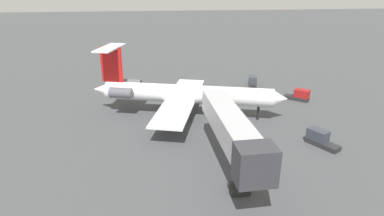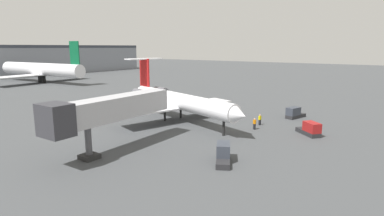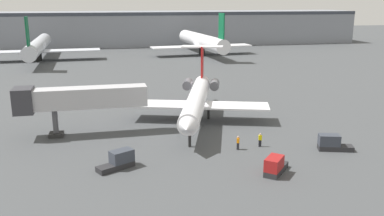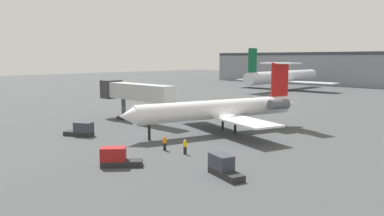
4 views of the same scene
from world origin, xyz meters
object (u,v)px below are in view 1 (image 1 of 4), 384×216
regional_jet (181,93)px  jet_bridge (234,133)px  ground_crew_loader (251,95)px  baggage_tug_trailing (299,95)px  baggage_tug_lead (253,81)px  baggage_tug_spare (320,139)px  ground_crew_marshaller (259,101)px

regional_jet → jet_bridge: regional_jet is taller
ground_crew_loader → baggage_tug_trailing: size_ratio=0.43×
baggage_tug_lead → baggage_tug_spare: bearing=-178.8°
jet_bridge → baggage_tug_lead: size_ratio=3.94×
baggage_tug_lead → ground_crew_marshaller: bearing=167.7°
baggage_tug_trailing → baggage_tug_spare: 16.24m
baggage_tug_trailing → baggage_tug_spare: (-15.57, 4.62, 0.00)m
baggage_tug_trailing → ground_crew_marshaller: bearing=102.0°
baggage_tug_lead → ground_crew_loader: bearing=160.5°
jet_bridge → ground_crew_marshaller: jet_bridge is taller
ground_crew_loader → ground_crew_marshaller: bearing=-171.4°
baggage_tug_spare → baggage_tug_trailing: bearing=-16.5°
regional_jet → jet_bridge: bearing=-168.6°
regional_jet → ground_crew_marshaller: size_ratio=16.62×
regional_jet → baggage_tug_lead: 20.16m
regional_jet → baggage_tug_trailing: size_ratio=7.10×
regional_jet → jet_bridge: 17.39m
ground_crew_loader → baggage_tug_spare: bearing=-169.0°
jet_bridge → baggage_tug_lead: bearing=-21.3°
ground_crew_marshaller → regional_jet: bearing=100.0°
regional_jet → baggage_tug_spare: bearing=-126.9°
baggage_tug_trailing → baggage_tug_spare: size_ratio=0.95×
jet_bridge → baggage_tug_trailing: size_ratio=4.22×
ground_crew_loader → baggage_tug_spare: 17.22m
baggage_tug_lead → baggage_tug_spare: 24.81m
baggage_tug_lead → jet_bridge: bearing=158.7°
ground_crew_marshaller → baggage_tug_trailing: baggage_tug_trailing is taller
ground_crew_marshaller → baggage_tug_spare: size_ratio=0.40×
baggage_tug_spare → ground_crew_loader: bearing=11.0°
jet_bridge → ground_crew_loader: size_ratio=9.87×
ground_crew_marshaller → baggage_tug_lead: baggage_tug_lead is taller
ground_crew_loader → baggage_tug_trailing: baggage_tug_trailing is taller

